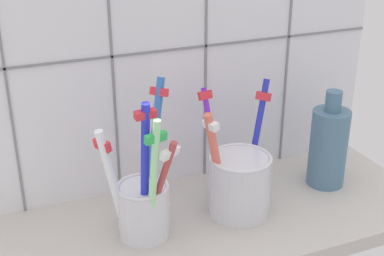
% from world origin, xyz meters
% --- Properties ---
extents(counter_slab, '(0.64, 0.22, 0.02)m').
position_xyz_m(counter_slab, '(0.00, 0.00, 0.01)').
color(counter_slab, '#BCB7AD').
rests_on(counter_slab, ground).
extents(tile_wall_back, '(0.64, 0.02, 0.45)m').
position_xyz_m(tile_wall_back, '(0.00, 0.12, 0.22)').
color(tile_wall_back, white).
rests_on(tile_wall_back, ground).
extents(toothbrush_cup_left, '(0.10, 0.10, 0.18)m').
position_xyz_m(toothbrush_cup_left, '(-0.06, 0.00, 0.07)').
color(toothbrush_cup_left, silver).
rests_on(toothbrush_cup_left, counter_slab).
extents(toothbrush_cup_right, '(0.12, 0.11, 0.16)m').
position_xyz_m(toothbrush_cup_right, '(0.06, 0.00, 0.06)').
color(toothbrush_cup_right, silver).
rests_on(toothbrush_cup_right, counter_slab).
extents(ceramic_vase, '(0.05, 0.05, 0.14)m').
position_xyz_m(ceramic_vase, '(0.21, 0.02, 0.08)').
color(ceramic_vase, slate).
rests_on(ceramic_vase, counter_slab).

